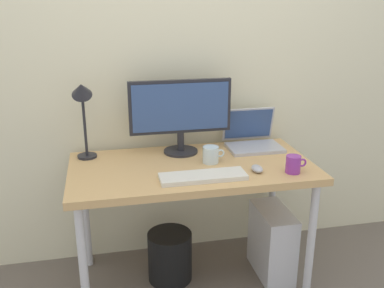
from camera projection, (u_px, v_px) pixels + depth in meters
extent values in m
plane|color=#665B51|center=(192.00, 278.00, 2.61)|extent=(6.00, 6.00, 0.00)
cube|color=beige|center=(178.00, 51.00, 2.57)|extent=(4.40, 0.04, 2.60)
cube|color=tan|center=(192.00, 168.00, 2.39)|extent=(1.33, 0.68, 0.04)
cylinder|color=silver|center=(84.00, 268.00, 2.12)|extent=(0.04, 0.04, 0.69)
cylinder|color=silver|center=(311.00, 241.00, 2.36)|extent=(0.04, 0.04, 0.69)
cylinder|color=silver|center=(86.00, 215.00, 2.64)|extent=(0.04, 0.04, 0.69)
cylinder|color=silver|center=(272.00, 197.00, 2.88)|extent=(0.04, 0.04, 0.69)
cylinder|color=#232328|center=(181.00, 151.00, 2.57)|extent=(0.20, 0.20, 0.01)
cylinder|color=#232328|center=(181.00, 141.00, 2.55)|extent=(0.04, 0.04, 0.11)
cube|color=#232328|center=(180.00, 107.00, 2.48)|extent=(0.59, 0.03, 0.31)
cube|color=#334C7F|center=(181.00, 107.00, 2.47)|extent=(0.56, 0.01, 0.27)
cube|color=#B2B2B7|center=(255.00, 148.00, 2.62)|extent=(0.32, 0.22, 0.02)
cube|color=#B2B2B7|center=(248.00, 124.00, 2.70)|extent=(0.32, 0.05, 0.21)
cube|color=#334C7F|center=(249.00, 124.00, 2.70)|extent=(0.30, 0.04, 0.18)
cylinder|color=#232328|center=(87.00, 156.00, 2.49)|extent=(0.11, 0.11, 0.01)
cylinder|color=#232328|center=(85.00, 125.00, 2.43)|extent=(0.02, 0.02, 0.36)
cone|color=#232328|center=(81.00, 90.00, 2.32)|extent=(0.11, 0.14, 0.13)
cube|color=silver|center=(203.00, 176.00, 2.19)|extent=(0.44, 0.14, 0.02)
ellipsoid|color=#B2B2B7|center=(257.00, 169.00, 2.28)|extent=(0.06, 0.09, 0.03)
cylinder|color=purple|center=(293.00, 164.00, 2.26)|extent=(0.08, 0.08, 0.09)
torus|color=purple|center=(302.00, 163.00, 2.27)|extent=(0.05, 0.01, 0.05)
cylinder|color=silver|center=(211.00, 155.00, 2.40)|extent=(0.09, 0.09, 0.09)
torus|color=silver|center=(220.00, 153.00, 2.41)|extent=(0.05, 0.01, 0.05)
cube|color=silver|center=(272.00, 242.00, 2.61)|extent=(0.18, 0.36, 0.42)
cylinder|color=black|center=(170.00, 256.00, 2.57)|extent=(0.26, 0.26, 0.30)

